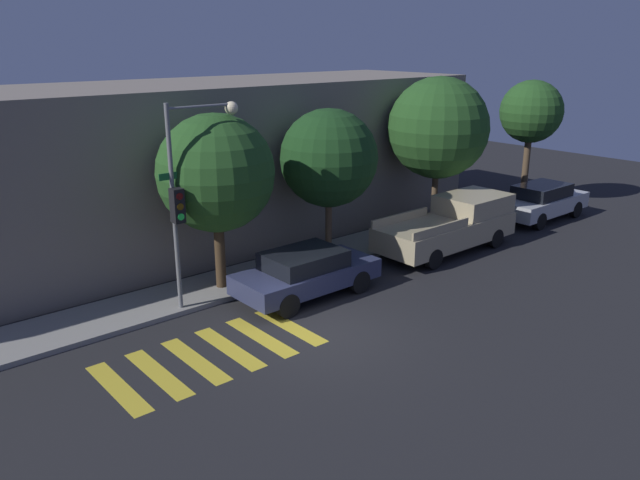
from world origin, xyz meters
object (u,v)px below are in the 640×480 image
object	(u,v)px
traffic_light_pole	(189,182)
tree_behind_truck	(531,112)
tree_far_end	(438,128)
tree_near_corner	(216,173)
pickup_truck	(452,224)
sedan_near_corner	(306,272)
sedan_middle	(542,201)
tree_midblock	(329,158)

from	to	relation	value
traffic_light_pole	tree_behind_truck	xyz separation A→B (m)	(17.12, 0.68, 0.51)
traffic_light_pole	tree_behind_truck	bearing A→B (deg)	2.28
tree_far_end	tree_behind_truck	xyz separation A→B (m)	(6.26, 0.00, 0.14)
tree_near_corner	pickup_truck	bearing A→B (deg)	-13.26
sedan_near_corner	sedan_middle	distance (m)	12.51
traffic_light_pole	tree_far_end	size ratio (longest dim) A/B	0.96
pickup_truck	tree_midblock	bearing A→B (deg)	154.41
sedan_middle	tree_behind_truck	bearing A→B (deg)	48.32
tree_near_corner	tree_far_end	xyz separation A→B (m)	(9.64, 0.00, 0.43)
traffic_light_pole	sedan_middle	bearing A→B (deg)	-4.73
tree_midblock	tree_behind_truck	distance (m)	11.70
tree_behind_truck	tree_near_corner	bearing A→B (deg)	180.00
tree_midblock	tree_behind_truck	xyz separation A→B (m)	(11.69, 0.00, 0.63)
tree_near_corner	tree_behind_truck	world-z (taller)	tree_behind_truck
tree_midblock	tree_behind_truck	bearing A→B (deg)	0.00
traffic_light_pole	tree_far_end	distance (m)	10.88
tree_behind_truck	pickup_truck	bearing A→B (deg)	-165.62
traffic_light_pole	pickup_truck	size ratio (longest dim) A/B	1.02
traffic_light_pole	sedan_near_corner	xyz separation A→B (m)	(2.86, -1.27, -2.85)
tree_midblock	tree_behind_truck	world-z (taller)	tree_behind_truck
sedan_near_corner	tree_behind_truck	world-z (taller)	tree_behind_truck
sedan_near_corner	pickup_truck	bearing A→B (deg)	0.00
traffic_light_pole	sedan_middle	xyz separation A→B (m)	(15.38, -1.27, -2.81)
sedan_near_corner	tree_near_corner	world-z (taller)	tree_near_corner
sedan_middle	tree_near_corner	world-z (taller)	tree_near_corner
sedan_middle	tree_midblock	xyz separation A→B (m)	(-9.95, 1.95, 2.68)
sedan_middle	tree_far_end	xyz separation A→B (m)	(-4.52, 1.95, 3.17)
sedan_near_corner	tree_far_end	size ratio (longest dim) A/B	0.73
sedan_middle	tree_near_corner	xyz separation A→B (m)	(-14.16, 1.95, 2.75)
tree_midblock	tree_far_end	world-z (taller)	tree_far_end
sedan_near_corner	tree_far_end	world-z (taller)	tree_far_end
tree_near_corner	tree_behind_truck	bearing A→B (deg)	0.00
tree_near_corner	tree_midblock	xyz separation A→B (m)	(4.21, 0.00, -0.07)
traffic_light_pole	pickup_truck	distance (m)	9.96
sedan_near_corner	tree_behind_truck	size ratio (longest dim) A/B	0.78
tree_near_corner	tree_far_end	bearing A→B (deg)	0.00
pickup_truck	tree_far_end	size ratio (longest dim) A/B	0.94
pickup_truck	tree_near_corner	world-z (taller)	tree_near_corner
tree_midblock	tree_near_corner	bearing A→B (deg)	180.00
traffic_light_pole	tree_midblock	bearing A→B (deg)	7.15
sedan_near_corner	traffic_light_pole	bearing A→B (deg)	156.06
pickup_truck	tree_near_corner	bearing A→B (deg)	166.74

